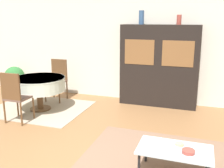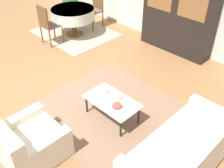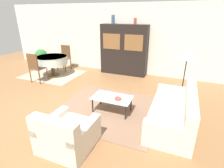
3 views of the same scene
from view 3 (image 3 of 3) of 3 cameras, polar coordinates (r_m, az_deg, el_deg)
name	(u,v)px [view 3 (image 3 of 3)]	position (r m, az deg, el deg)	size (l,w,h in m)	color
ground_plane	(56,108)	(4.88, -17.72, -7.44)	(14.00, 14.00, 0.00)	brown
wall_back	(110,39)	(7.46, -0.80, 14.63)	(10.00, 0.06, 2.70)	beige
area_rug	(108,108)	(4.62, -1.18, -7.96)	(2.53, 2.36, 0.01)	brown
dining_rug	(53,74)	(7.52, -18.61, 2.99)	(2.17, 1.78, 0.01)	gray
couch	(174,112)	(4.15, 19.68, -8.73)	(0.88, 1.98, 0.80)	beige
armchair	(67,134)	(3.39, -14.57, -15.67)	(0.90, 0.91, 0.78)	beige
coffee_table	(112,99)	(4.34, 0.00, -4.82)	(0.98, 0.57, 0.38)	black
display_cabinet	(124,50)	(7.02, 3.87, 11.00)	(1.84, 0.44, 1.94)	black
dining_table	(52,60)	(7.27, -19.11, 7.33)	(1.21, 1.21, 0.76)	brown
dining_chair_near	(36,66)	(6.69, -23.64, 5.35)	(0.44, 0.44, 1.05)	brown
dining_chair_far	(65,56)	(7.89, -15.21, 8.75)	(0.44, 0.44, 1.05)	brown
floor_lamp	(188,54)	(5.01, 23.49, 8.94)	(0.51, 0.51, 1.53)	black
cup	(105,93)	(4.43, -2.25, -3.02)	(0.07, 0.07, 0.09)	white
bowl	(118,99)	(4.20, 1.94, -4.81)	(0.17, 0.17, 0.05)	#9E4238
bowl_small	(116,95)	(4.40, 1.21, -3.58)	(0.12, 0.12, 0.04)	tan
vase_tall	(113,19)	(7.05, 0.34, 20.34)	(0.12, 0.12, 0.32)	#33517A
vase_short	(135,21)	(6.78, 7.57, 19.67)	(0.11, 0.11, 0.22)	#9E4238
potted_plant	(41,56)	(9.10, -22.12, 8.47)	(0.57, 0.57, 0.75)	beige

